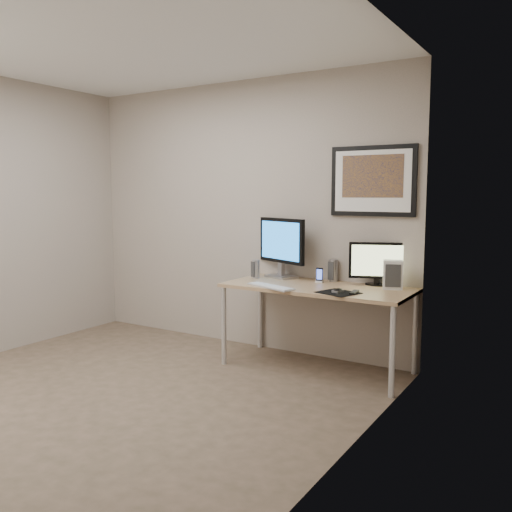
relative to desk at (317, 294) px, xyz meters
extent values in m
plane|color=#4D4330|center=(-1.00, -1.35, -0.66)|extent=(3.60, 3.60, 0.00)
plane|color=white|center=(-1.00, -1.35, 1.94)|extent=(3.60, 3.60, 0.00)
plane|color=gray|center=(-1.00, 0.35, 0.64)|extent=(3.60, 0.00, 3.60)
plane|color=gray|center=(0.80, -1.35, 0.64)|extent=(0.00, 3.40, 3.40)
cube|color=olive|center=(0.00, 0.00, 0.05)|extent=(1.60, 0.70, 0.03)
cylinder|color=silver|center=(-0.76, -0.31, -0.31)|extent=(0.04, 0.04, 0.70)
cylinder|color=silver|center=(-0.76, 0.31, -0.31)|extent=(0.04, 0.04, 0.70)
cylinder|color=silver|center=(0.76, -0.31, -0.31)|extent=(0.04, 0.04, 0.70)
cylinder|color=silver|center=(0.76, 0.31, -0.31)|extent=(0.04, 0.04, 0.70)
cube|color=black|center=(0.35, 0.33, 0.96)|extent=(0.75, 0.03, 0.60)
cube|color=white|center=(0.35, 0.32, 0.96)|extent=(0.67, 0.00, 0.52)
cube|color=orange|center=(0.35, 0.31, 1.00)|extent=(0.54, 0.00, 0.36)
cube|color=#A4A4A9|center=(-0.48, 0.24, 0.08)|extent=(0.34, 0.29, 0.02)
cube|color=#A4A4A9|center=(-0.48, 0.24, 0.15)|extent=(0.07, 0.06, 0.12)
cube|color=black|center=(-0.48, 0.24, 0.41)|extent=(0.58, 0.27, 0.41)
cube|color=#1863B5|center=(-0.48, 0.22, 0.41)|extent=(0.51, 0.21, 0.35)
cube|color=black|center=(0.42, 0.29, 0.07)|extent=(0.23, 0.18, 0.02)
cube|color=black|center=(0.42, 0.29, 0.10)|extent=(0.06, 0.05, 0.05)
cube|color=black|center=(0.42, 0.29, 0.28)|extent=(0.45, 0.20, 0.31)
cube|color=#C3CE8E|center=(0.42, 0.27, 0.28)|extent=(0.40, 0.17, 0.26)
cylinder|color=#A4A4A9|center=(-0.67, 0.09, 0.15)|extent=(0.09, 0.09, 0.17)
cylinder|color=#A4A4A9|center=(0.01, 0.30, 0.16)|extent=(0.09, 0.09, 0.20)
cube|color=black|center=(-0.06, 0.18, 0.13)|extent=(0.07, 0.07, 0.13)
cube|color=silver|center=(-0.30, -0.28, 0.07)|extent=(0.49, 0.27, 0.02)
cube|color=black|center=(0.28, -0.21, 0.07)|extent=(0.36, 0.34, 0.00)
ellipsoid|color=black|center=(0.27, -0.20, 0.09)|extent=(0.07, 0.10, 0.03)
cube|color=black|center=(0.40, -0.16, 0.08)|extent=(0.07, 0.17, 0.02)
cube|color=silver|center=(0.59, 0.19, 0.19)|extent=(0.19, 0.16, 0.24)
camera|label=1|loc=(1.94, -4.16, 0.86)|focal=38.00mm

